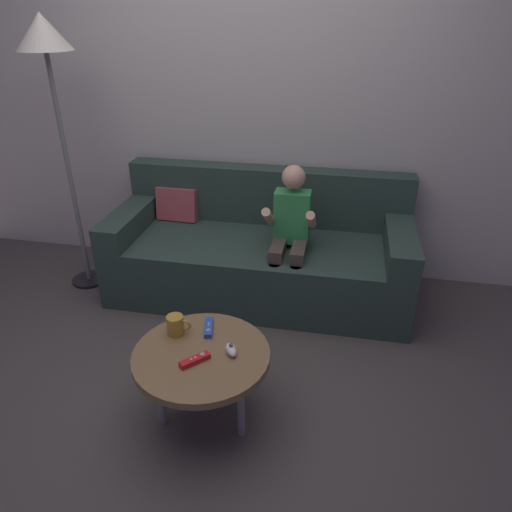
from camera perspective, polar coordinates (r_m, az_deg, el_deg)
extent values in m
plane|color=#4C4742|center=(2.52, -9.57, -17.54)|extent=(8.80, 8.80, 0.00)
cube|color=beige|center=(3.34, -1.74, 18.83)|extent=(4.40, 0.05, 2.50)
cube|color=#2D4238|center=(3.23, 0.39, -1.28)|extent=(1.96, 0.80, 0.40)
cube|color=#2D4238|center=(3.35, 1.44, 7.33)|extent=(1.96, 0.16, 0.39)
cube|color=#2D4238|center=(3.37, -14.72, 4.36)|extent=(0.18, 0.80, 0.16)
cube|color=#2D4238|center=(3.08, 16.94, 1.79)|extent=(0.18, 0.80, 0.16)
cube|color=#B24C51|center=(3.46, -9.32, 6.24)|extent=(0.29, 0.16, 0.24)
cylinder|color=#4C4238|center=(2.94, 2.16, -4.47)|extent=(0.07, 0.07, 0.40)
cylinder|color=#4C4238|center=(2.93, 4.66, -4.72)|extent=(0.07, 0.07, 0.40)
cube|color=#4C4238|center=(2.94, 2.66, 0.81)|extent=(0.08, 0.27, 0.08)
cube|color=#4C4238|center=(2.93, 5.15, 0.59)|extent=(0.08, 0.27, 0.08)
cube|color=#33934C|center=(2.99, 4.35, 4.72)|extent=(0.22, 0.13, 0.33)
cylinder|color=#DBAA87|center=(2.88, 1.53, 4.74)|extent=(0.05, 0.24, 0.19)
cylinder|color=#DBAA87|center=(2.85, 6.65, 4.32)|extent=(0.05, 0.24, 0.19)
sphere|color=#DBAA87|center=(2.89, 4.54, 9.43)|extent=(0.14, 0.14, 0.14)
cylinder|color=brown|center=(2.19, -6.57, -11.84)|extent=(0.62, 0.62, 0.04)
cylinder|color=gray|center=(2.34, -11.40, -15.80)|extent=(0.04, 0.04, 0.37)
cylinder|color=gray|center=(2.24, -1.81, -17.40)|extent=(0.04, 0.04, 0.37)
cylinder|color=gray|center=(2.46, -4.99, -12.66)|extent=(0.04, 0.04, 0.37)
cube|color=red|center=(2.12, -7.36, -12.29)|extent=(0.12, 0.13, 0.02)
cylinder|color=#99999E|center=(2.13, -6.45, -11.64)|extent=(0.02, 0.02, 0.00)
cylinder|color=silver|center=(2.12, -7.29, -11.98)|extent=(0.01, 0.01, 0.00)
cylinder|color=silver|center=(2.11, -7.81, -12.18)|extent=(0.01, 0.01, 0.00)
ellipsoid|color=white|center=(2.15, -3.01, -11.17)|extent=(0.08, 0.10, 0.04)
cylinder|color=#4C4C51|center=(2.13, -3.03, -10.63)|extent=(0.02, 0.02, 0.01)
cube|color=blue|center=(2.30, -5.71, -8.55)|extent=(0.07, 0.14, 0.02)
cylinder|color=#99999E|center=(2.26, -5.77, -8.85)|extent=(0.02, 0.02, 0.00)
cylinder|color=silver|center=(2.29, -5.73, -8.33)|extent=(0.01, 0.01, 0.00)
cylinder|color=silver|center=(2.31, -5.70, -8.02)|extent=(0.01, 0.01, 0.00)
cylinder|color=#B78C2D|center=(2.28, -9.66, -8.17)|extent=(0.08, 0.08, 0.09)
torus|color=#B78C2D|center=(2.26, -8.47, -8.25)|extent=(0.06, 0.01, 0.06)
cylinder|color=black|center=(3.66, -19.34, -2.67)|extent=(0.24, 0.24, 0.02)
cylinder|color=slate|center=(3.36, -21.41, 8.76)|extent=(0.03, 0.03, 1.52)
cone|color=beige|center=(3.21, -24.28, 23.37)|extent=(0.32, 0.32, 0.20)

